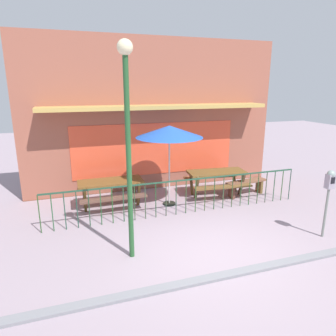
{
  "coord_description": "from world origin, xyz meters",
  "views": [
    {
      "loc": [
        -2.74,
        -5.06,
        3.35
      ],
      "look_at": [
        -0.24,
        2.48,
        1.21
      ],
      "focal_mm": 32.5,
      "sensor_mm": 36.0,
      "label": 1
    }
  ],
  "objects_px": {
    "parking_meter_near": "(329,186)",
    "picnic_table_right": "(217,176)",
    "patio_umbrella": "(169,132)",
    "patio_bench": "(246,184)",
    "street_lamp": "(128,124)",
    "picnic_table_left": "(111,186)"
  },
  "relations": [
    {
      "from": "picnic_table_right",
      "to": "patio_umbrella",
      "type": "xyz_separation_m",
      "value": [
        -1.68,
        -0.32,
        1.52
      ]
    },
    {
      "from": "picnic_table_left",
      "to": "patio_umbrella",
      "type": "height_order",
      "value": "patio_umbrella"
    },
    {
      "from": "picnic_table_left",
      "to": "patio_bench",
      "type": "distance_m",
      "value": 4.21
    },
    {
      "from": "picnic_table_left",
      "to": "parking_meter_near",
      "type": "bearing_deg",
      "value": -37.77
    },
    {
      "from": "picnic_table_right",
      "to": "patio_umbrella",
      "type": "height_order",
      "value": "patio_umbrella"
    },
    {
      "from": "patio_bench",
      "to": "parking_meter_near",
      "type": "distance_m",
      "value": 3.1
    },
    {
      "from": "patio_bench",
      "to": "street_lamp",
      "type": "bearing_deg",
      "value": -150.01
    },
    {
      "from": "patio_bench",
      "to": "picnic_table_right",
      "type": "bearing_deg",
      "value": 159.12
    },
    {
      "from": "patio_umbrella",
      "to": "parking_meter_near",
      "type": "xyz_separation_m",
      "value": [
        2.72,
        -2.99,
        -0.91
      ]
    },
    {
      "from": "patio_umbrella",
      "to": "patio_bench",
      "type": "bearing_deg",
      "value": -0.26
    },
    {
      "from": "parking_meter_near",
      "to": "street_lamp",
      "type": "distance_m",
      "value": 4.61
    },
    {
      "from": "patio_umbrella",
      "to": "street_lamp",
      "type": "height_order",
      "value": "street_lamp"
    },
    {
      "from": "picnic_table_left",
      "to": "picnic_table_right",
      "type": "distance_m",
      "value": 3.31
    },
    {
      "from": "parking_meter_near",
      "to": "patio_bench",
      "type": "bearing_deg",
      "value": 93.1
    },
    {
      "from": "patio_bench",
      "to": "parking_meter_near",
      "type": "relative_size",
      "value": 0.9
    },
    {
      "from": "patio_umbrella",
      "to": "street_lamp",
      "type": "bearing_deg",
      "value": -123.73
    },
    {
      "from": "picnic_table_left",
      "to": "patio_bench",
      "type": "bearing_deg",
      "value": -5.39
    },
    {
      "from": "picnic_table_right",
      "to": "patio_umbrella",
      "type": "bearing_deg",
      "value": -169.11
    },
    {
      "from": "picnic_table_right",
      "to": "parking_meter_near",
      "type": "bearing_deg",
      "value": -72.55
    },
    {
      "from": "parking_meter_near",
      "to": "picnic_table_right",
      "type": "bearing_deg",
      "value": 107.45
    },
    {
      "from": "picnic_table_right",
      "to": "patio_bench",
      "type": "height_order",
      "value": "picnic_table_right"
    },
    {
      "from": "patio_umbrella",
      "to": "street_lamp",
      "type": "distance_m",
      "value": 2.97
    }
  ]
}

